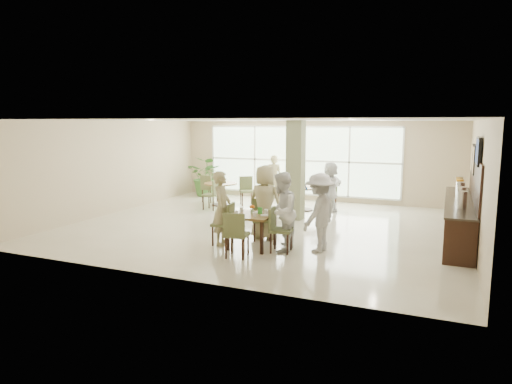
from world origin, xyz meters
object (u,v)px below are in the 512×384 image
at_px(round_table_right, 303,192).
at_px(adult_standing, 274,178).
at_px(teen_left, 222,208).
at_px(main_table, 252,218).
at_px(adult_a, 292,188).
at_px(teen_right, 281,212).
at_px(buffet_counter, 460,216).
at_px(adult_b, 330,187).
at_px(round_table_left, 221,188).
at_px(teen_far, 265,202).
at_px(potted_plant, 207,176).
at_px(teen_standing, 319,213).

distance_m(round_table_right, adult_standing, 1.99).
distance_m(teen_left, adult_standing, 6.06).
bearing_deg(round_table_right, adult_standing, 138.99).
height_order(main_table, adult_a, adult_a).
bearing_deg(teen_right, main_table, -95.10).
relative_size(main_table, adult_a, 0.58).
height_order(main_table, buffet_counter, buffet_counter).
distance_m(teen_left, adult_a, 3.82).
height_order(teen_right, adult_b, teen_right).
distance_m(main_table, adult_a, 3.81).
bearing_deg(buffet_counter, round_table_left, 166.00).
relative_size(round_table_left, buffet_counter, 0.23).
distance_m(teen_far, teen_right, 1.07).
height_order(potted_plant, adult_b, adult_b).
relative_size(round_table_right, potted_plant, 0.79).
bearing_deg(adult_a, buffet_counter, -10.99).
distance_m(round_table_left, adult_b, 3.69).
bearing_deg(buffet_counter, potted_plant, 158.84).
bearing_deg(teen_right, buffet_counter, 119.44).
relative_size(teen_standing, adult_a, 1.05).
bearing_deg(round_table_right, main_table, -86.80).
bearing_deg(potted_plant, round_table_right, -17.15).
distance_m(potted_plant, teen_left, 7.02).
xyz_separation_m(main_table, teen_standing, (1.43, 0.31, 0.19)).
distance_m(teen_right, adult_b, 4.55).
xyz_separation_m(main_table, adult_standing, (-1.75, 5.97, 0.16)).
bearing_deg(teen_standing, round_table_right, -145.32).
bearing_deg(teen_far, teen_standing, 165.22).
xyz_separation_m(main_table, round_table_left, (-3.07, 4.42, -0.08)).
xyz_separation_m(teen_right, teen_standing, (0.75, 0.29, -0.01)).
bearing_deg(buffet_counter, teen_right, -143.79).
height_order(round_table_left, adult_a, adult_a).
distance_m(round_table_left, round_table_right, 2.82).
distance_m(adult_b, adult_standing, 2.75).
height_order(main_table, adult_standing, adult_standing).
distance_m(teen_right, teen_standing, 0.80).
bearing_deg(main_table, round_table_left, 124.74).
xyz_separation_m(round_table_right, teen_right, (0.94, -4.65, 0.27)).
bearing_deg(adult_b, teen_left, 6.23).
xyz_separation_m(main_table, adult_a, (-0.34, 3.80, 0.15)).
distance_m(buffet_counter, adult_b, 4.11).
relative_size(adult_b, adult_standing, 0.97).
bearing_deg(potted_plant, teen_left, -58.09).
distance_m(main_table, teen_left, 0.76).
relative_size(main_table, potted_plant, 0.63).
relative_size(round_table_left, adult_a, 0.68).
height_order(teen_left, teen_right, teen_right).
height_order(buffet_counter, teen_standing, buffet_counter).
bearing_deg(teen_right, adult_b, 174.08).
height_order(adult_a, adult_b, adult_a).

